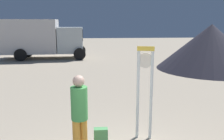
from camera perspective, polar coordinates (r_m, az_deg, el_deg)
standing_clock at (r=5.58m, az=7.96°, el=-3.53°), size 0.40×0.18×2.24m
person_near_clock at (r=4.84m, az=-7.90°, el=-10.29°), size 0.34×0.34×1.76m
backpack at (r=5.53m, az=-2.73°, el=-16.07°), size 0.31×0.21×0.44m
box_truck_near at (r=19.25m, az=-16.88°, el=7.53°), size 6.36×2.72×3.02m
dome_tent at (r=15.34m, az=22.76°, el=5.21°), size 6.30×6.30×2.70m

